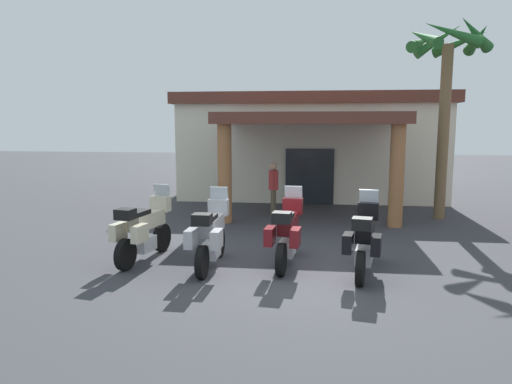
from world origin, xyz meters
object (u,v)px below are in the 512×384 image
Objects in this scene: palm_tree_near_portico at (448,67)px; motel_building at (311,144)px; motorcycle_maroon at (287,233)px; motorcycle_cream at (144,229)px; pedestrian at (273,185)px; motorcycle_silver at (211,235)px; motorcycle_black at (364,240)px.

motel_building is at bearing 129.40° from palm_tree_near_portico.
palm_tree_near_portico reaches higher than motorcycle_maroon.
motel_building is at bearing 3.79° from motorcycle_maroon.
motorcycle_maroon is 0.35× the size of palm_tree_near_portico.
motorcycle_cream is 1.24× the size of pedestrian.
motorcycle_silver and motorcycle_black have the same top height.
motorcycle_maroon is at bearing -127.92° from palm_tree_near_portico.
palm_tree_near_portico is at bearing -44.58° from motorcycle_silver.
motorcycle_silver is at bearing 99.78° from motorcycle_black.
palm_tree_near_portico reaches higher than pedestrian.
motorcycle_silver is 9.55m from palm_tree_near_portico.
pedestrian is at bearing -176.06° from palm_tree_near_portico.
motel_building is 6.12× the size of pedestrian.
motorcycle_cream is 1.00× the size of motorcycle_silver.
motorcycle_cream is 10.45m from palm_tree_near_portico.
motorcycle_maroon is 1.24× the size of pedestrian.
motorcycle_cream is 4.75m from motorcycle_black.
motorcycle_black is 7.92m from palm_tree_near_portico.
motel_building is 4.94× the size of motorcycle_cream.
palm_tree_near_portico is at bearing -32.99° from motorcycle_maroon.
motorcycle_maroon is 1.62m from motorcycle_black.
motorcycle_cream is at bearing 79.27° from motorcycle_silver.
pedestrian is (-1.06, -5.57, -1.12)m from motel_building.
motorcycle_cream is (-3.38, -11.06, -1.46)m from motel_building.
motel_building is 4.94× the size of motorcycle_black.
motorcycle_cream and motorcycle_silver have the same top height.
motorcycle_maroon and motorcycle_black have the same top height.
palm_tree_near_portico reaches higher than motorcycle_silver.
palm_tree_near_portico is at bearing -43.18° from motorcycle_cream.
pedestrian is at bearing -101.75° from motel_building.
motorcycle_silver is 1.24× the size of pedestrian.
motorcycle_black is 0.35× the size of palm_tree_near_portico.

